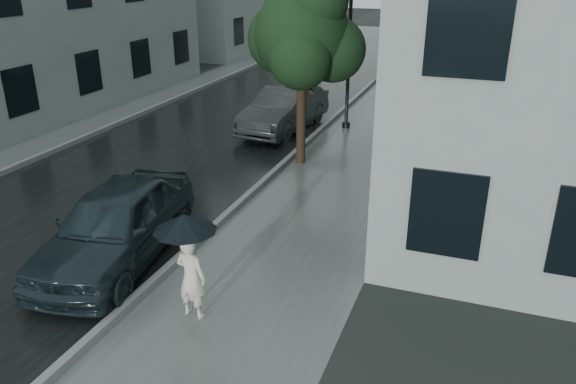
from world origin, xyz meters
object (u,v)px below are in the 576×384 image
at_px(pedestrian, 191,277).
at_px(car_near, 116,224).
at_px(lamp_post, 345,49).
at_px(car_far, 284,109).
at_px(street_tree, 303,33).

relative_size(pedestrian, car_near, 0.32).
relative_size(lamp_post, car_near, 1.03).
xyz_separation_m(pedestrian, lamp_post, (-0.62, 11.77, 1.94)).
bearing_deg(car_far, lamp_post, 35.28).
distance_m(pedestrian, street_tree, 8.44).
bearing_deg(pedestrian, car_near, -20.18).
relative_size(car_near, car_far, 1.02).
xyz_separation_m(pedestrian, street_tree, (-0.78, 7.88, 2.92)).
distance_m(car_near, car_far, 9.59).
xyz_separation_m(street_tree, car_far, (-1.62, 2.86, -2.92)).
height_order(lamp_post, car_far, lamp_post).
xyz_separation_m(pedestrian, car_far, (-2.40, 10.74, -0.00)).
height_order(street_tree, car_far, street_tree).
bearing_deg(car_far, car_near, -84.03).
relative_size(pedestrian, street_tree, 0.27).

